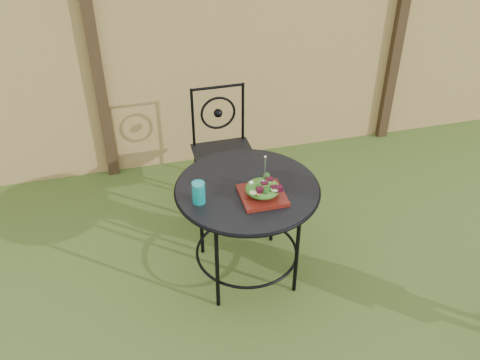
{
  "coord_description": "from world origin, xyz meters",
  "views": [
    {
      "loc": [
        -1.2,
        -1.93,
        2.7
      ],
      "look_at": [
        -0.51,
        0.72,
        0.75
      ],
      "focal_mm": 40.0,
      "sensor_mm": 36.0,
      "label": 1
    }
  ],
  "objects": [
    {
      "name": "fork",
      "position": [
        -0.4,
        0.55,
        0.92
      ],
      "size": [
        0.01,
        0.01,
        0.18
      ],
      "primitive_type": "cylinder",
      "color": "silver",
      "rests_on": "salad"
    },
    {
      "name": "salad_plate",
      "position": [
        -0.41,
        0.55,
        0.74
      ],
      "size": [
        0.27,
        0.27,
        0.02
      ],
      "primitive_type": "cube",
      "color": "#48110A",
      "rests_on": "patio_table"
    },
    {
      "name": "patio_table",
      "position": [
        -0.48,
        0.67,
        0.59
      ],
      "size": [
        0.92,
        0.92,
        0.72
      ],
      "color": "black",
      "rests_on": "ground"
    },
    {
      "name": "drinking_glass",
      "position": [
        -0.8,
        0.6,
        0.79
      ],
      "size": [
        0.08,
        0.08,
        0.14
      ],
      "primitive_type": "cylinder",
      "color": "#0C8F89",
      "rests_on": "patio_table"
    },
    {
      "name": "patio_chair",
      "position": [
        -0.44,
        1.52,
        0.5
      ],
      "size": [
        0.46,
        0.46,
        0.95
      ],
      "color": "black",
      "rests_on": "ground"
    },
    {
      "name": "fence",
      "position": [
        -0.0,
        2.19,
        0.95
      ],
      "size": [
        8.0,
        0.12,
        1.9
      ],
      "color": "tan",
      "rests_on": "ground"
    },
    {
      "name": "salad",
      "position": [
        -0.41,
        0.55,
        0.79
      ],
      "size": [
        0.21,
        0.21,
        0.08
      ],
      "primitive_type": "ellipsoid",
      "color": "#235614",
      "rests_on": "salad_plate"
    },
    {
      "name": "ground",
      "position": [
        0.0,
        0.0,
        0.0
      ],
      "size": [
        60.0,
        60.0,
        0.0
      ],
      "primitive_type": "plane",
      "color": "#2B4C18",
      "rests_on": "ground"
    }
  ]
}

